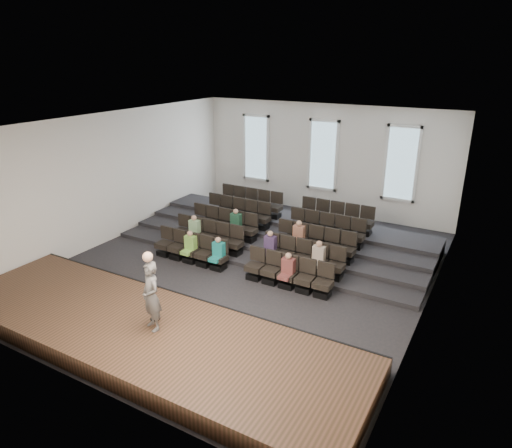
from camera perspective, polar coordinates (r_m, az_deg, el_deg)
The scene contains 14 objects.
ground at distance 16.08m, azimuth -1.35°, elevation -5.40°, with size 14.00×14.00×0.00m, color black.
ceiling at distance 14.61m, azimuth -1.52°, elevation 12.58°, with size 12.00×14.00×0.02m, color white.
wall_back at distance 21.29m, azimuth 8.41°, elevation 8.00°, with size 12.00×0.04×5.00m, color white.
wall_front at distance 10.25m, azimuth -22.18°, elevation -7.31°, with size 12.00×0.04×5.00m, color white.
wall_left at distance 18.87m, azimuth -17.40°, elevation 5.68°, with size 0.04×14.00×5.00m, color white.
wall_right at distance 13.28m, azimuth 21.48°, elevation -0.89°, with size 0.04×14.00×5.00m, color white.
stage at distance 12.44m, azimuth -13.81°, elevation -13.15°, with size 11.80×3.60×0.50m, color #4E3021.
stage_lip at distance 13.55m, azimuth -8.69°, elevation -9.73°, with size 11.80×0.06×0.52m, color black.
risers at distance 18.57m, azimuth 3.66°, elevation -1.13°, with size 11.80×4.80×0.60m.
seating_rows at distance 17.03m, azimuth 1.29°, elevation -1.37°, with size 6.80×4.70×1.67m.
windows at distance 21.19m, azimuth 8.37°, elevation 8.50°, with size 8.44×0.10×3.24m.
audience at distance 16.00m, azimuth -0.78°, elevation -2.35°, with size 5.45×2.64×1.10m.
speaker at distance 11.67m, azimuth -12.96°, elevation -8.81°, with size 0.66×0.43×1.82m, color #595754.
mic_stand at distance 12.24m, azimuth -12.65°, elevation -9.67°, with size 0.26×0.26×1.58m.
Camera 1 is at (7.46, -12.40, 7.01)m, focal length 32.00 mm.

